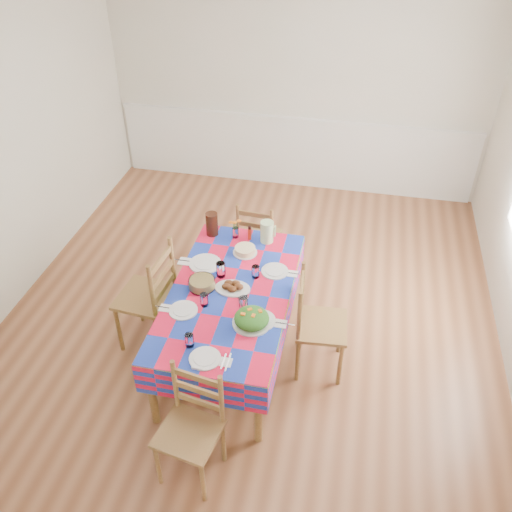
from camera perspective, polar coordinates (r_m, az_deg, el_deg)
The scene contains 22 objects.
room at distance 4.37m, azimuth -0.50°, elevation 7.23°, with size 4.58×5.08×2.78m.
wainscot at distance 6.94m, azimuth 4.00°, elevation 11.07°, with size 4.41×0.06×0.92m.
dining_table at distance 4.39m, azimuth -2.69°, elevation -4.47°, with size 0.96×1.78×0.69m.
setting_near_head at distance 3.85m, azimuth -5.92°, elevation -10.00°, with size 0.36×0.24×0.11m.
setting_left_near at distance 4.20m, azimuth -6.94°, elevation -5.28°, with size 0.41×0.24×0.11m.
setting_left_far at distance 4.56m, azimuth -4.87°, elevation -1.01°, with size 0.50×0.30×0.13m.
setting_right_near at distance 4.10m, azimuth -0.13°, elevation -6.13°, with size 0.45×0.26×0.11m.
setting_right_far at distance 4.49m, azimuth 1.33°, elevation -1.62°, with size 0.43×0.25×0.11m.
meat_platter at distance 4.34m, azimuth -2.49°, elevation -3.27°, with size 0.29×0.21×0.06m.
salad_platter at distance 4.03m, azimuth -0.46°, elevation -6.63°, with size 0.29×0.29×0.12m.
pasta_bowl at distance 4.37m, azimuth -5.72°, elevation -2.89°, with size 0.22×0.22×0.08m.
cake at distance 4.72m, azimuth -1.16°, elevation 0.60°, with size 0.21×0.21×0.06m.
serving_utensils at distance 4.25m, azimuth -1.40°, elevation -4.67°, with size 0.13×0.29×0.01m.
flower_vase at distance 4.89m, azimuth -2.19°, elevation 2.76°, with size 0.12×0.10×0.19m.
hot_sauce at distance 4.86m, azimuth -0.68°, elevation 2.46°, with size 0.03×0.03×0.14m, color red.
green_pitcher at distance 4.82m, azimuth 1.16°, elevation 2.57°, with size 0.12×0.12×0.20m, color #C0E6A2.
tea_pitcher at distance 4.92m, azimuth -4.67°, elevation 3.38°, with size 0.11×0.11×0.22m, color black.
name_card at distance 3.78m, azimuth -6.20°, elevation -11.62°, with size 0.08×0.02×0.02m, color silver.
chair_near at distance 3.81m, azimuth -6.81°, elevation -17.56°, with size 0.45×0.44×0.89m.
chair_far at distance 5.36m, azimuth 0.24°, elevation 1.84°, with size 0.42×0.40×0.87m.
chair_left at distance 4.65m, azimuth -11.11°, elevation -4.30°, with size 0.47×0.49×1.02m.
chair_right at distance 4.40m, azimuth 6.37°, elevation -7.21°, with size 0.43×0.45×0.95m.
Camera 1 is at (0.82, -3.70, 3.53)m, focal length 38.00 mm.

